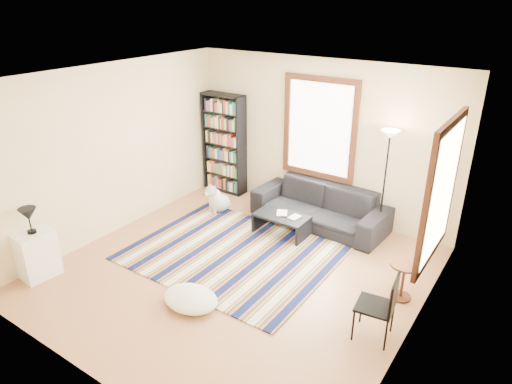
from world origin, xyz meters
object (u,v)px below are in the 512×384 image
Objects in this scene: sofa at (319,206)px; floor_lamp at (384,187)px; bookshelf at (224,144)px; dog at (220,197)px; floor_cushion at (190,299)px; side_table at (403,281)px; folding_chair at (375,306)px; coffee_table at (282,225)px; white_cabinet at (37,254)px.

sofa is 1.28× the size of floor_lamp.
bookshelf reaches higher than dog.
floor_cushion is 1.46× the size of side_table.
coffee_table is at bearing 137.76° from folding_chair.
floor_lamp is at bearing 8.79° from sofa.
floor_cushion is at bearing -45.44° from dog.
bookshelf is 3.37m from floor_lamp.
floor_cushion is 3.52m from floor_lamp.
coffee_table is 1.29× the size of white_cabinet.
floor_lamp reaches higher than white_cabinet.
coffee_table is 1.15× the size of floor_cushion.
bookshelf reaches higher than floor_cushion.
folding_chair reaches higher than sofa.
floor_lamp is at bearing 27.74° from dog.
folding_chair reaches higher than dog.
folding_chair is 4.69m from white_cabinet.
white_cabinet reaches higher than dog.
dog is at bearing 168.84° from side_table.
bookshelf reaches higher than side_table.
floor_lamp is 2.16× the size of folding_chair.
floor_lamp is 5.33m from white_cabinet.
dog is at bearing -158.10° from sofa.
side_table is at bearing 32.90° from white_cabinet.
floor_lamp reaches higher than sofa.
bookshelf is 2.34m from coffee_table.
side_table is 0.97× the size of dog.
floor_cushion is 1.12× the size of white_cabinet.
side_table is (2.25, -0.61, 0.09)m from coffee_table.
folding_chair is at bearing 19.63° from floor_cushion.
sofa is 2.32m from side_table.
side_table is at bearing -59.15° from floor_lamp.
floor_lamp is at bearing 101.47° from folding_chair.
coffee_table is 3.77m from white_cabinet.
folding_chair is (1.86, -2.25, 0.08)m from sofa.
folding_chair is at bearing -34.96° from coffee_table.
floor_lamp is 2.66× the size of white_cabinet.
bookshelf is at bearing 141.55° from folding_chair.
white_cabinet is at bearing -94.16° from bookshelf.
floor_lamp reaches higher than coffee_table.
floor_lamp is 1.78m from side_table.
folding_chair is at bearing -47.02° from sofa.
bookshelf is 4.89m from folding_chair.
dog is (0.83, 3.14, -0.07)m from white_cabinet.
sofa is at bearing 122.29° from folding_chair.
sofa is 4.41× the size of side_table.
coffee_table is at bearing 9.38° from dog.
side_table reaches higher than coffee_table.
floor_cushion is 2.39m from white_cabinet.
floor_cushion is at bearing -89.62° from coffee_table.
side_table is at bearing 2.84° from dog.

